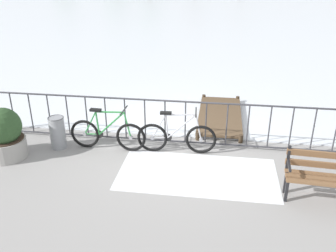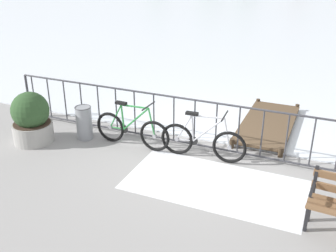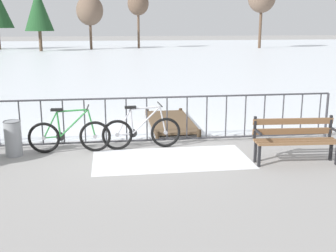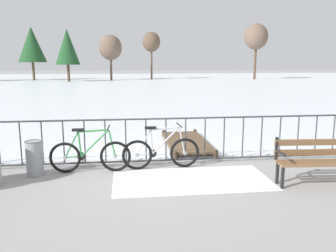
{
  "view_description": "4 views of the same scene",
  "coord_description": "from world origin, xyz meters",
  "px_view_note": "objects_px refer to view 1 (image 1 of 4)",
  "views": [
    {
      "loc": [
        0.91,
        -7.4,
        3.85
      ],
      "look_at": [
        -0.07,
        -0.62,
        0.73
      ],
      "focal_mm": 39.23,
      "sensor_mm": 36.0,
      "label": 1
    },
    {
      "loc": [
        2.21,
        -6.98,
        3.78
      ],
      "look_at": [
        -0.61,
        -0.46,
        0.61
      ],
      "focal_mm": 42.58,
      "sensor_mm": 36.0,
      "label": 2
    },
    {
      "loc": [
        -0.59,
        -9.16,
        2.65
      ],
      "look_at": [
        0.59,
        -0.78,
        0.58
      ],
      "focal_mm": 45.22,
      "sensor_mm": 36.0,
      "label": 3
    },
    {
      "loc": [
        -0.69,
        -7.77,
        2.34
      ],
      "look_at": [
        0.23,
        -0.34,
        0.94
      ],
      "focal_mm": 37.56,
      "sensor_mm": 36.0,
      "label": 4
    }
  ],
  "objects_px": {
    "trash_bin": "(58,132)",
    "bicycle_near_railing": "(176,137)",
    "bicycle_second": "(107,134)",
    "planter_with_shrub": "(4,135)",
    "park_bench": "(334,174)"
  },
  "relations": [
    {
      "from": "bicycle_second",
      "to": "planter_with_shrub",
      "type": "distance_m",
      "value": 2.13
    },
    {
      "from": "bicycle_second",
      "to": "planter_with_shrub",
      "type": "height_order",
      "value": "planter_with_shrub"
    },
    {
      "from": "park_bench",
      "to": "trash_bin",
      "type": "distance_m",
      "value": 5.63
    },
    {
      "from": "bicycle_near_railing",
      "to": "trash_bin",
      "type": "bearing_deg",
      "value": -176.8
    },
    {
      "from": "bicycle_near_railing",
      "to": "park_bench",
      "type": "height_order",
      "value": "bicycle_near_railing"
    },
    {
      "from": "bicycle_near_railing",
      "to": "trash_bin",
      "type": "xyz_separation_m",
      "value": [
        -2.63,
        -0.15,
        0.0
      ]
    },
    {
      "from": "bicycle_near_railing",
      "to": "bicycle_second",
      "type": "xyz_separation_m",
      "value": [
        -1.51,
        -0.07,
        0.0
      ]
    },
    {
      "from": "planter_with_shrub",
      "to": "trash_bin",
      "type": "distance_m",
      "value": 1.08
    },
    {
      "from": "bicycle_second",
      "to": "park_bench",
      "type": "height_order",
      "value": "bicycle_second"
    },
    {
      "from": "trash_bin",
      "to": "bicycle_near_railing",
      "type": "bearing_deg",
      "value": 3.2
    },
    {
      "from": "park_bench",
      "to": "trash_bin",
      "type": "xyz_separation_m",
      "value": [
        -5.51,
        1.17,
        -0.14
      ]
    },
    {
      "from": "bicycle_near_railing",
      "to": "bicycle_second",
      "type": "distance_m",
      "value": 1.52
    },
    {
      "from": "bicycle_second",
      "to": "planter_with_shrub",
      "type": "xyz_separation_m",
      "value": [
        -2.03,
        -0.64,
        0.15
      ]
    },
    {
      "from": "bicycle_second",
      "to": "trash_bin",
      "type": "distance_m",
      "value": 1.12
    },
    {
      "from": "park_bench",
      "to": "trash_bin",
      "type": "bearing_deg",
      "value": 168.01
    }
  ]
}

